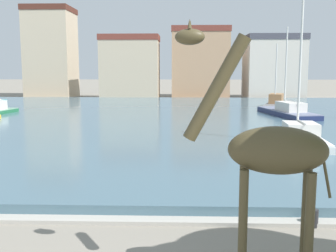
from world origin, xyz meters
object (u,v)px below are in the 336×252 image
at_px(sailboat_black, 275,106).
at_px(mooring_bollard, 314,218).
at_px(sailboat_navy, 284,113).
at_px(giraffe_statue, 269,155).
at_px(sailboat_white, 297,140).

xyz_separation_m(sailboat_black, mooring_bollard, (-5.74, -30.21, -0.33)).
relative_size(sailboat_black, mooring_bollard, 15.47).
xyz_separation_m(sailboat_navy, mooring_bollard, (-5.10, -23.96, -0.30)).
bearing_deg(sailboat_navy, sailboat_black, 84.19).
bearing_deg(mooring_bollard, sailboat_black, 79.25).
relative_size(giraffe_statue, sailboat_black, 0.69).
distance_m(sailboat_white, sailboat_navy, 13.64).
xyz_separation_m(sailboat_white, sailboat_navy, (2.64, 13.38, -0.02)).
height_order(sailboat_black, sailboat_navy, sailboat_navy).
relative_size(giraffe_statue, sailboat_navy, 0.58).
bearing_deg(sailboat_black, giraffe_statue, -103.06).
distance_m(giraffe_statue, sailboat_white, 14.62).
relative_size(giraffe_statue, mooring_bollard, 10.67).
relative_size(sailboat_white, mooring_bollard, 16.84).
bearing_deg(sailboat_white, sailboat_navy, 78.83).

